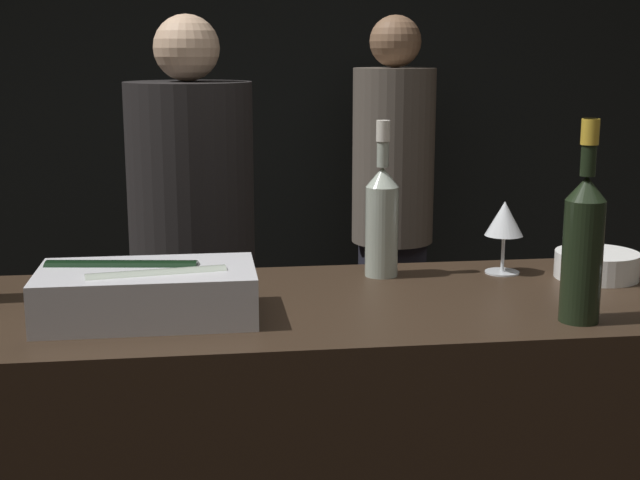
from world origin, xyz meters
TOP-DOWN VIEW (x-y plane):
  - wall_back_chalkboard at (0.00, 2.75)m, footprint 6.40×0.06m
  - ice_bin_with_bottles at (-0.35, 0.23)m, footprint 0.41×0.23m
  - bowl_white at (0.63, 0.40)m, footprint 0.18×0.18m
  - wine_glass at (0.44, 0.47)m, footprint 0.09×0.09m
  - champagne_bottle at (0.46, 0.10)m, footprint 0.07×0.07m
  - white_wine_bottle at (0.16, 0.49)m, footprint 0.07×0.07m
  - person_in_hoodie at (0.55, 2.18)m, footprint 0.34×0.34m
  - person_blond_tee at (-0.27, 1.47)m, footprint 0.41×0.41m

SIDE VIEW (x-z plane):
  - person_blond_tee at x=-0.27m, z-range 0.09..1.77m
  - person_in_hoodie at x=0.55m, z-range 0.10..1.82m
  - bowl_white at x=0.63m, z-range 1.08..1.14m
  - ice_bin_with_bottles at x=-0.35m, z-range 1.08..1.18m
  - wine_glass at x=0.44m, z-range 1.11..1.28m
  - white_wine_bottle at x=0.16m, z-range 1.04..1.39m
  - champagne_bottle at x=0.46m, z-range 1.04..1.42m
  - wall_back_chalkboard at x=0.00m, z-range 0.00..2.80m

